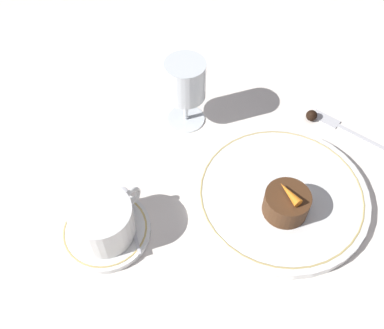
# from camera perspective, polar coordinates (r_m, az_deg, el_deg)

# --- Properties ---
(ground_plane) EXTENTS (3.00, 3.00, 0.00)m
(ground_plane) POSITION_cam_1_polar(r_m,az_deg,el_deg) (0.72, 8.80, -3.79)
(ground_plane) COLOR white
(dinner_plate) EXTENTS (0.27, 0.27, 0.01)m
(dinner_plate) POSITION_cam_1_polar(r_m,az_deg,el_deg) (0.72, 11.23, -3.78)
(dinner_plate) COLOR white
(dinner_plate) RESTS_ON ground_plane
(saucer) EXTENTS (0.13, 0.13, 0.01)m
(saucer) POSITION_cam_1_polar(r_m,az_deg,el_deg) (0.69, -10.91, -8.20)
(saucer) COLOR white
(saucer) RESTS_ON ground_plane
(coffee_cup) EXTENTS (0.12, 0.09, 0.06)m
(coffee_cup) POSITION_cam_1_polar(r_m,az_deg,el_deg) (0.66, -11.28, -6.96)
(coffee_cup) COLOR white
(coffee_cup) RESTS_ON saucer
(spoon) EXTENTS (0.07, 0.11, 0.00)m
(spoon) POSITION_cam_1_polar(r_m,az_deg,el_deg) (0.69, -8.05, -5.91)
(spoon) COLOR silver
(spoon) RESTS_ON saucer
(wine_glass) EXTENTS (0.07, 0.07, 0.13)m
(wine_glass) POSITION_cam_1_polar(r_m,az_deg,el_deg) (0.75, -0.84, 10.19)
(wine_glass) COLOR silver
(wine_glass) RESTS_ON ground_plane
(fork) EXTENTS (0.04, 0.18, 0.01)m
(fork) POSITION_cam_1_polar(r_m,az_deg,el_deg) (0.84, 19.12, 4.19)
(fork) COLOR silver
(fork) RESTS_ON ground_plane
(dessert_cake) EXTENTS (0.07, 0.07, 0.04)m
(dessert_cake) POSITION_cam_1_polar(r_m,az_deg,el_deg) (0.68, 11.90, -4.84)
(dessert_cake) COLOR #4C2D19
(dessert_cake) RESTS_ON dinner_plate
(carrot_garnish) EXTENTS (0.02, 0.04, 0.01)m
(carrot_garnish) POSITION_cam_1_polar(r_m,az_deg,el_deg) (0.66, 12.28, -3.61)
(carrot_garnish) COLOR orange
(carrot_garnish) RESTS_ON dessert_cake
(chocolate_truffle) EXTENTS (0.02, 0.02, 0.02)m
(chocolate_truffle) POSITION_cam_1_polar(r_m,az_deg,el_deg) (0.83, 14.95, 6.03)
(chocolate_truffle) COLOR black
(chocolate_truffle) RESTS_ON ground_plane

